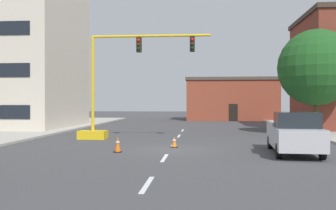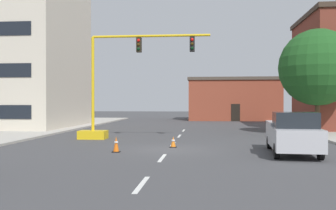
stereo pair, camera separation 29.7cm
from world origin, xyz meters
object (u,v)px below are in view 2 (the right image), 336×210
object	(u,v)px
traffic_cone_roadside_a	(173,142)
traffic_cone_roadside_b	(116,144)
tree_right_mid	(318,67)
pickup_truck_silver	(292,133)
traffic_signal_gantry	(109,105)

from	to	relation	value
traffic_cone_roadside_a	traffic_cone_roadside_b	size ratio (longest dim) A/B	0.76
tree_right_mid	traffic_cone_roadside_b	bearing A→B (deg)	-138.22
pickup_truck_silver	traffic_signal_gantry	bearing A→B (deg)	148.34
pickup_truck_silver	traffic_cone_roadside_b	distance (m)	8.42
traffic_signal_gantry	traffic_cone_roadside_a	xyz separation A→B (m)	(4.62, -4.33, -1.93)
traffic_cone_roadside_a	traffic_cone_roadside_b	xyz separation A→B (m)	(-2.60, -2.26, 0.09)
tree_right_mid	traffic_cone_roadside_b	xyz separation A→B (m)	(-12.59, -11.25, -4.63)
traffic_cone_roadside_b	pickup_truck_silver	bearing A→B (deg)	1.13
traffic_cone_roadside_a	traffic_cone_roadside_b	world-z (taller)	traffic_cone_roadside_b
traffic_signal_gantry	tree_right_mid	distance (m)	15.59
traffic_signal_gantry	traffic_cone_roadside_b	bearing A→B (deg)	-72.96
pickup_truck_silver	traffic_cone_roadside_b	xyz separation A→B (m)	(-8.40, -0.17, -0.59)
tree_right_mid	pickup_truck_silver	size ratio (longest dim) A/B	1.42
traffic_signal_gantry	traffic_cone_roadside_b	distance (m)	7.13
traffic_signal_gantry	pickup_truck_silver	xyz separation A→B (m)	(10.42, -6.43, -1.24)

